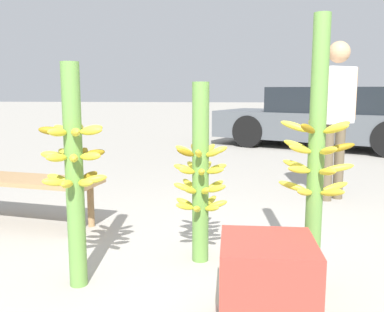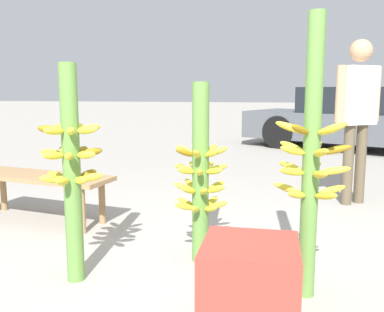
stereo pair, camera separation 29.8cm
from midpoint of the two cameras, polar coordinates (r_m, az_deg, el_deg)
ground_plane at (r=2.72m, az=-3.78°, el=-17.95°), size 80.00×80.00×0.00m
banana_stalk_left at (r=2.74m, az=-18.49°, el=-1.92°), size 0.40×0.40×1.39m
banana_stalk_center at (r=3.01m, az=-1.70°, el=-2.58°), size 0.40×0.40×1.28m
banana_stalk_right at (r=2.58m, az=13.10°, el=-0.25°), size 0.44×0.44×1.65m
vendor_person at (r=4.90m, az=17.07°, el=6.48°), size 0.53×0.42×1.74m
market_bench at (r=4.18m, az=-23.61°, el=-3.53°), size 1.49×0.68×0.45m
parked_car at (r=9.45m, az=16.71°, el=4.85°), size 4.80×3.51×1.28m
produce_crate at (r=2.28m, az=6.15°, el=-16.87°), size 0.47×0.47×0.47m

